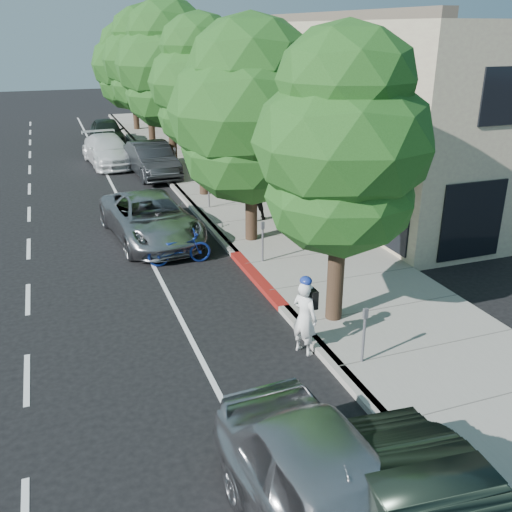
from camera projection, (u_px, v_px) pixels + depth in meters
name	position (u px, v px, depth m)	size (l,w,h in m)	color
ground	(270.00, 295.00, 15.54)	(120.00, 120.00, 0.00)	black
sidewalk	(251.00, 205.00, 23.22)	(4.60, 56.00, 0.15)	gray
curb	(196.00, 210.00, 22.49)	(0.30, 56.00, 0.15)	#9E998E
curb_red_segment	(257.00, 278.00, 16.39)	(0.32, 4.00, 0.15)	maroon
storefront_building	(311.00, 89.00, 32.99)	(10.00, 36.00, 7.00)	beige
street_tree_0	(343.00, 147.00, 12.47)	(4.05, 4.05, 6.98)	black
street_tree_1	(251.00, 113.00, 17.71)	(5.25, 5.25, 7.27)	black
street_tree_2	(201.00, 85.00, 22.81)	(4.23, 4.23, 7.43)	black
street_tree_3	(169.00, 66.00, 27.91)	(5.26, 5.26, 8.21)	black
street_tree_4	(147.00, 61.00, 33.16)	(5.23, 5.23, 8.13)	black
street_tree_5	(132.00, 65.00, 38.60)	(5.50, 5.50, 7.46)	black
cyclist	(305.00, 318.00, 12.49)	(0.63, 0.41, 1.73)	white
bicycle	(179.00, 248.00, 17.39)	(0.68, 1.94, 1.02)	navy
silver_suv	(151.00, 218.00, 19.35)	(2.54, 5.50, 1.53)	#A3A2A7
dark_sedan	(152.00, 160.00, 27.72)	(1.72, 4.94, 1.63)	black
white_pickup	(108.00, 150.00, 30.08)	(2.12, 5.22, 1.51)	white
dark_suv_far	(107.00, 132.00, 35.14)	(1.88, 4.68, 1.59)	black
near_car_a	(336.00, 508.00, 7.55)	(2.03, 5.05, 1.72)	#B2B2B7
pedestrian	(253.00, 195.00, 20.76)	(0.95, 0.74, 1.95)	black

